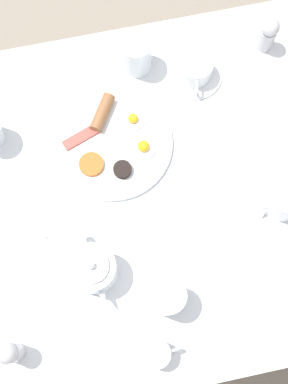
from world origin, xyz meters
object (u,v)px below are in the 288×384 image
Objects in this scene: wine_glass_spare at (169,297)px; creamer_jug at (157,354)px; pepper_grinder at (268,34)px; teacup_with_saucer_left at (195,70)px; water_glass_tall at (136,54)px; fork_by_plate at (265,96)px; teapot_near at (93,268)px; spoon_for_tea at (192,228)px; breakfast_plate at (113,142)px; teapot_far at (287,195)px; knife_by_plate at (12,210)px; salt_grinder at (10,353)px.

creamer_jug is at bearing -114.42° from wine_glass_spare.
teacup_with_saucer_left is at bearing -166.43° from pepper_grinder.
fork_by_plate is (0.30, -0.16, -0.05)m from water_glass_tall.
teapot_near reaches higher than creamer_jug.
spoon_for_tea is (0.24, 0.05, -0.05)m from teapot_near.
creamer_jug reaches higher than spoon_for_tea.
fork_by_plate is (0.40, 0.04, -0.01)m from breakfast_plate.
creamer_jug is (-0.37, -0.28, -0.02)m from teapot_far.
pepper_grinder is at bearing -2.49° from water_glass_tall.
knife_by_plate is at bearing 138.69° from wine_glass_spare.
teapot_far is (0.47, 0.07, 0.00)m from teapot_near.
water_glass_tall is 1.02× the size of wine_glass_spare.
water_glass_tall is 0.33m from pepper_grinder.
fork_by_plate is at bearing -109.89° from teapot_far.
spoon_for_tea is at bearing -84.60° from water_glass_tall.
teacup_with_saucer_left reaches higher than knife_by_plate.
teacup_with_saucer_left is 0.69m from creamer_jug.
pepper_grinder is (0.43, 0.70, 0.03)m from creamer_jug.
pepper_grinder is (0.54, 0.49, 0.01)m from teapot_near.
knife_by_plate is (-0.67, -0.16, 0.00)m from fork_by_plate.
wine_glass_spare reaches higher than breakfast_plate.
pepper_grinder is at bearing 56.11° from spoon_for_tea.
teapot_near is at bearing -111.86° from water_glass_tall.
teapot_near and teapot_far have the same top height.
teapot_far is 0.47m from creamer_jug.
salt_grinder reaches higher than wine_glass_spare.
teapot_far is 1.71× the size of salt_grinder.
teacup_with_saucer_left is at bearing -23.85° from water_glass_tall.
teapot_far is at bearing 37.55° from creamer_jug.
teapot_near is 0.56m from teacup_with_saucer_left.
spoon_for_tea is (0.09, 0.15, -0.05)m from wine_glass_spare.
teapot_far reaches higher than spoon_for_tea.
wine_glass_spare is 0.36m from salt_grinder.
fork_by_plate is (-0.03, -0.14, -0.05)m from pepper_grinder.
fork_by_plate is at bearing 54.22° from creamer_jug.
breakfast_plate is 2.86× the size of water_glass_tall.
teapot_far reaches higher than wine_glass_spare.
teapot_near is 1.01× the size of teapot_far.
teapot_far reaches higher than pepper_grinder.
pepper_grinder is 0.16m from fork_by_plate.
wine_glass_spare is at bearing 65.58° from creamer_jug.
wine_glass_spare is at bearing 48.42° from teapot_near.
knife_by_plate is (-0.27, -0.12, -0.01)m from breakfast_plate.
pepper_grinder is 0.82× the size of spoon_for_tea.
fork_by_plate is 0.81× the size of knife_by_plate.
pepper_grinder is (0.20, 0.05, 0.03)m from teacup_with_saucer_left.
teapot_far is 1.02× the size of knife_by_plate.
fork_by_plate is 1.11× the size of spoon_for_tea.
pepper_grinder is at bearing 23.29° from knife_by_plate.
breakfast_plate is 1.58× the size of teapot_far.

